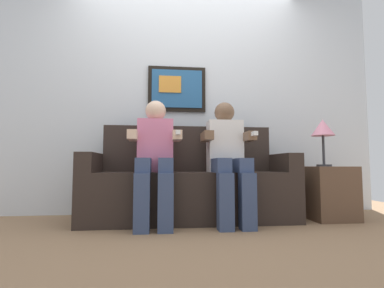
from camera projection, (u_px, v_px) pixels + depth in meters
ground_plane at (194, 228)px, 2.30m from camera, size 5.63×5.63×0.00m
back_wall_assembly at (186, 95)px, 3.16m from camera, size 4.33×0.10×2.60m
couch at (190, 187)px, 2.65m from camera, size 1.93×0.58×0.90m
person_on_left at (155, 155)px, 2.47m from camera, size 0.46×0.56×1.11m
person_on_right at (228, 155)px, 2.54m from camera, size 0.46×0.56×1.11m
side_table_right at (329, 193)px, 2.68m from camera, size 0.40×0.40×0.50m
table_lamp at (323, 130)px, 2.76m from camera, size 0.22×0.22×0.46m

